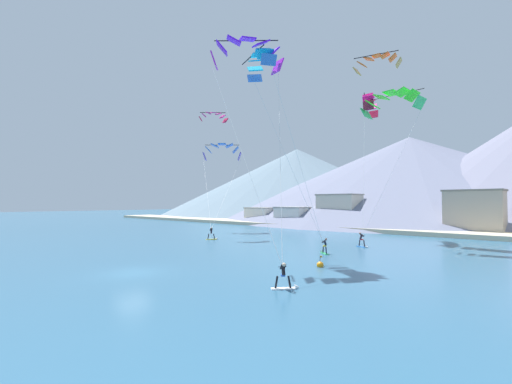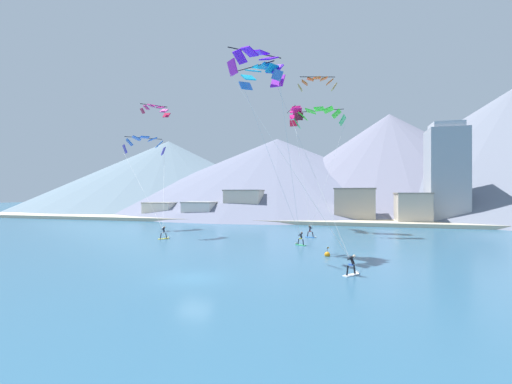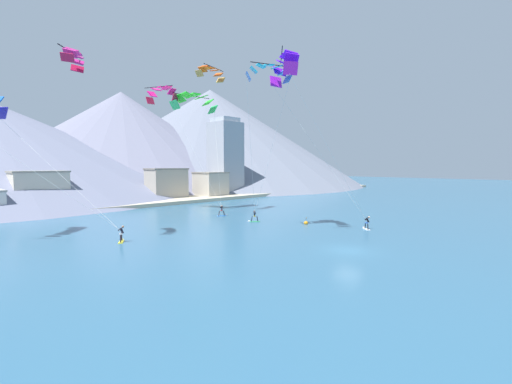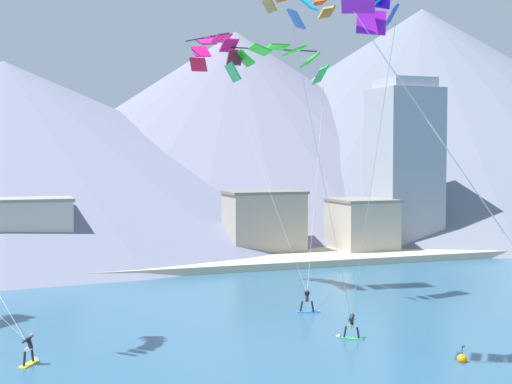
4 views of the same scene
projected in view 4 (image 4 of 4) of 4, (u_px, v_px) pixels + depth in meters
kitesurfer_near_lead at (348, 331)px, 43.47m from camera, size 1.63×1.37×1.67m
kitesurfer_mid_center at (31, 354)px, 38.15m from camera, size 1.27×1.68×1.80m
kitesurfer_far_left at (310, 305)px, 50.64m from camera, size 1.76×1.05×1.78m
parafoil_kite_near_lead at (343, 4)px, 35.80m from camera, size 6.17×7.63×18.51m
parafoil_kite_far_left at (277, 60)px, 57.32m from camera, size 8.36×9.06×18.67m
parafoil_kite_distant_high_outer at (214, 48)px, 58.67m from camera, size 3.58×6.23×2.73m
race_marker_buoy at (462, 359)px, 38.56m from camera, size 0.56×0.56×1.02m
shoreline_strip at (160, 265)px, 70.46m from camera, size 180.00×10.00×0.70m
shore_building_harbour_front at (28, 233)px, 70.55m from camera, size 8.72×5.61×6.98m
shore_building_promenade_mid at (362, 227)px, 80.11m from camera, size 6.40×7.06×6.31m
shore_building_quay_east at (264, 224)px, 78.08m from camera, size 8.51×5.42×7.29m
highrise_tower at (404, 166)px, 83.93m from camera, size 7.00×7.00×20.18m
mountain_peak_central_summit at (5, 143)px, 116.45m from camera, size 123.66×123.66×26.53m
mountain_peak_east_shoulder at (421, 112)px, 137.66m from camera, size 123.75×123.75×39.28m
mountain_peak_far_spur at (236, 125)px, 128.52m from camera, size 101.53×101.53×33.38m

